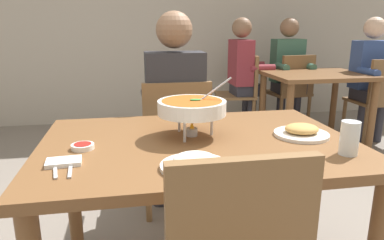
{
  "coord_description": "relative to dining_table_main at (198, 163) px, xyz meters",
  "views": [
    {
      "loc": [
        -0.29,
        -1.42,
        1.23
      ],
      "look_at": [
        0.0,
        0.15,
        0.8
      ],
      "focal_mm": 33.22,
      "sensor_mm": 36.0,
      "label": 1
    }
  ],
  "objects": [
    {
      "name": "cafe_rear_partition",
      "position": [
        0.0,
        3.25,
        0.85
      ],
      "size": [
        10.0,
        0.1,
        3.0
      ],
      "primitive_type": "cube",
      "color": "#BCB2A3",
      "rests_on": "ground_plane"
    },
    {
      "name": "diner_main",
      "position": [
        0.0,
        0.78,
        0.1
      ],
      "size": [
        0.4,
        0.45,
        1.31
      ],
      "color": "#2D2D38",
      "rests_on": "ground_plane"
    },
    {
      "name": "appetizer_plate",
      "position": [
        0.46,
        -0.02,
        0.12
      ],
      "size": [
        0.24,
        0.24,
        0.06
      ],
      "color": "white",
      "rests_on": "dining_table_main"
    },
    {
      "name": "patron_bg_left",
      "position": [
        2.26,
        1.93,
        0.1
      ],
      "size": [
        0.4,
        0.45,
        1.31
      ],
      "color": "#2D2D38",
      "rests_on": "ground_plane"
    },
    {
      "name": "patron_bg_middle",
      "position": [
        1.59,
        2.52,
        0.1
      ],
      "size": [
        0.4,
        0.45,
        1.31
      ],
      "color": "#2D2D38",
      "rests_on": "ground_plane"
    },
    {
      "name": "napkin_folded",
      "position": [
        -0.52,
        -0.18,
        0.11
      ],
      "size": [
        0.13,
        0.09,
        0.02
      ],
      "primitive_type": "cube",
      "rotation": [
        0.0,
        0.0,
        0.08
      ],
      "color": "white",
      "rests_on": "dining_table_main"
    },
    {
      "name": "fork_utensil",
      "position": [
        -0.54,
        -0.23,
        0.11
      ],
      "size": [
        0.04,
        0.17,
        0.01
      ],
      "primitive_type": "cube",
      "rotation": [
        0.0,
        0.0,
        0.19
      ],
      "color": "silver",
      "rests_on": "dining_table_main"
    },
    {
      "name": "sauce_dish",
      "position": [
        -0.47,
        -0.03,
        0.11
      ],
      "size": [
        0.09,
        0.09,
        0.02
      ],
      "color": "white",
      "rests_on": "dining_table_main"
    },
    {
      "name": "patron_bg_right",
      "position": [
        1.02,
        2.46,
        0.1
      ],
      "size": [
        0.45,
        0.4,
        1.31
      ],
      "color": "#2D2D38",
      "rests_on": "ground_plane"
    },
    {
      "name": "chair_diner_main",
      "position": [
        -0.0,
        0.75,
        -0.14
      ],
      "size": [
        0.44,
        0.44,
        0.9
      ],
      "color": "brown",
      "rests_on": "ground_plane"
    },
    {
      "name": "dining_table_far",
      "position": [
        1.63,
        1.94,
        -0.03
      ],
      "size": [
        1.0,
        0.8,
        0.75
      ],
      "color": "brown",
      "rests_on": "ground_plane"
    },
    {
      "name": "rice_plate",
      "position": [
        -0.07,
        -0.3,
        0.12
      ],
      "size": [
        0.24,
        0.24,
        0.06
      ],
      "color": "white",
      "rests_on": "dining_table_main"
    },
    {
      "name": "curry_bowl",
      "position": [
        -0.02,
        0.06,
        0.23
      ],
      "size": [
        0.33,
        0.3,
        0.26
      ],
      "color": "silver",
      "rests_on": "dining_table_main"
    },
    {
      "name": "dining_table_main",
      "position": [
        0.0,
        0.0,
        0.0
      ],
      "size": [
        1.33,
        0.92,
        0.75
      ],
      "color": "brown",
      "rests_on": "ground_plane"
    },
    {
      "name": "chair_bg_middle",
      "position": [
        1.61,
        2.43,
        -0.14
      ],
      "size": [
        0.5,
        0.5,
        0.9
      ],
      "color": "brown",
      "rests_on": "ground_plane"
    },
    {
      "name": "drink_glass",
      "position": [
        0.53,
        -0.27,
        0.16
      ],
      "size": [
        0.07,
        0.07,
        0.13
      ],
      "color": "silver",
      "rests_on": "dining_table_main"
    },
    {
      "name": "spoon_utensil",
      "position": [
        -0.49,
        -0.23,
        0.11
      ],
      "size": [
        0.03,
        0.17,
        0.01
      ],
      "primitive_type": "cube",
      "rotation": [
        0.0,
        0.0,
        0.1
      ],
      "color": "silver",
      "rests_on": "dining_table_main"
    },
    {
      "name": "chair_bg_left",
      "position": [
        2.29,
        1.81,
        -0.14
      ],
      "size": [
        0.44,
        0.44,
        0.9
      ],
      "color": "brown",
      "rests_on": "ground_plane"
    },
    {
      "name": "chair_bg_right",
      "position": [
        1.03,
        2.48,
        -0.14
      ],
      "size": [
        0.5,
        0.5,
        0.9
      ],
      "color": "brown",
      "rests_on": "ground_plane"
    }
  ]
}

